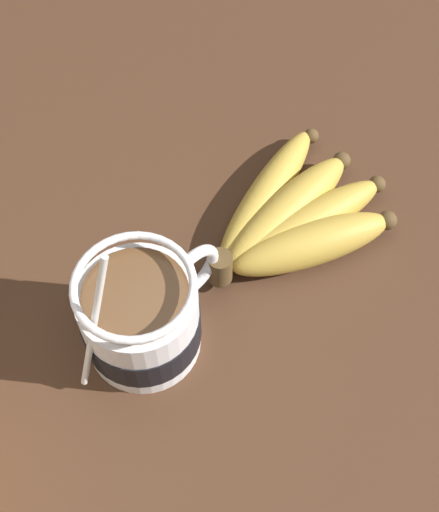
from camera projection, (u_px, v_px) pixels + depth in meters
table at (168, 294)px, 60.09cm from camera, size 132.50×132.50×3.38cm
coffee_mug at (142, 317)px, 52.63cm from camera, size 13.84×8.97×14.54cm
banana_bunch at (295, 220)px, 59.94cm from camera, size 17.84×14.01×4.09cm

